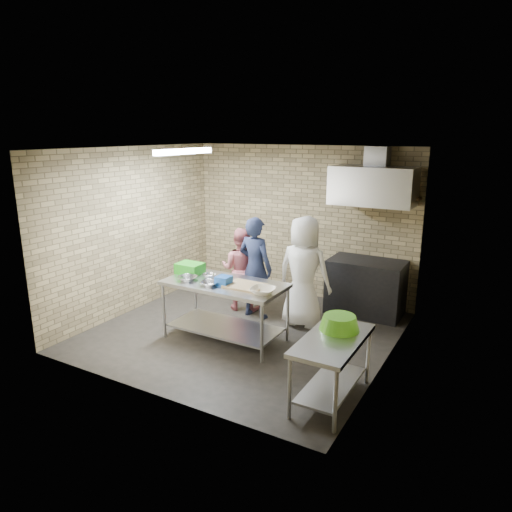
# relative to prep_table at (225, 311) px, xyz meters

# --- Properties ---
(floor) EXTENTS (4.20, 4.20, 0.00)m
(floor) POSITION_rel_prep_table_xyz_m (0.10, 0.34, -0.43)
(floor) COLOR black
(floor) RESTS_ON ground
(ceiling) EXTENTS (4.20, 4.20, 0.00)m
(ceiling) POSITION_rel_prep_table_xyz_m (0.10, 0.34, 2.27)
(ceiling) COLOR black
(ceiling) RESTS_ON ground
(back_wall) EXTENTS (4.20, 0.06, 2.70)m
(back_wall) POSITION_rel_prep_table_xyz_m (0.10, 2.34, 0.92)
(back_wall) COLOR tan
(back_wall) RESTS_ON ground
(front_wall) EXTENTS (4.20, 0.06, 2.70)m
(front_wall) POSITION_rel_prep_table_xyz_m (0.10, -1.66, 0.92)
(front_wall) COLOR tan
(front_wall) RESTS_ON ground
(left_wall) EXTENTS (0.06, 4.00, 2.70)m
(left_wall) POSITION_rel_prep_table_xyz_m (-2.00, 0.34, 0.92)
(left_wall) COLOR tan
(left_wall) RESTS_ON ground
(right_wall) EXTENTS (0.06, 4.00, 2.70)m
(right_wall) POSITION_rel_prep_table_xyz_m (2.20, 0.34, 0.92)
(right_wall) COLOR tan
(right_wall) RESTS_ON ground
(prep_table) EXTENTS (1.72, 0.86, 0.86)m
(prep_table) POSITION_rel_prep_table_xyz_m (0.00, 0.00, 0.00)
(prep_table) COLOR silver
(prep_table) RESTS_ON floor
(side_counter) EXTENTS (0.60, 1.20, 0.75)m
(side_counter) POSITION_rel_prep_table_xyz_m (1.90, -0.76, -0.06)
(side_counter) COLOR silver
(side_counter) RESTS_ON floor
(stove) EXTENTS (1.20, 0.70, 0.90)m
(stove) POSITION_rel_prep_table_xyz_m (1.45, 1.99, 0.02)
(stove) COLOR black
(stove) RESTS_ON floor
(range_hood) EXTENTS (1.30, 0.60, 0.60)m
(range_hood) POSITION_rel_prep_table_xyz_m (1.45, 2.04, 1.67)
(range_hood) COLOR silver
(range_hood) RESTS_ON back_wall
(hood_duct) EXTENTS (0.35, 0.30, 0.30)m
(hood_duct) POSITION_rel_prep_table_xyz_m (1.45, 2.19, 2.12)
(hood_duct) COLOR #A5A8AD
(hood_duct) RESTS_ON back_wall
(wall_shelf) EXTENTS (0.80, 0.20, 0.04)m
(wall_shelf) POSITION_rel_prep_table_xyz_m (1.75, 2.23, 1.49)
(wall_shelf) COLOR #3F2B19
(wall_shelf) RESTS_ON back_wall
(fluorescent_fixture) EXTENTS (0.10, 1.25, 0.08)m
(fluorescent_fixture) POSITION_rel_prep_table_xyz_m (-0.90, 0.34, 2.21)
(fluorescent_fixture) COLOR white
(fluorescent_fixture) RESTS_ON ceiling
(green_crate) EXTENTS (0.38, 0.29, 0.15)m
(green_crate) POSITION_rel_prep_table_xyz_m (-0.70, 0.12, 0.51)
(green_crate) COLOR green
(green_crate) RESTS_ON prep_table
(blue_tub) EXTENTS (0.19, 0.19, 0.12)m
(blue_tub) POSITION_rel_prep_table_xyz_m (0.05, -0.10, 0.49)
(blue_tub) COLOR #1753B3
(blue_tub) RESTS_ON prep_table
(cutting_board) EXTENTS (0.53, 0.40, 0.03)m
(cutting_board) POSITION_rel_prep_table_xyz_m (0.35, -0.02, 0.45)
(cutting_board) COLOR tan
(cutting_board) RESTS_ON prep_table
(mixing_bowl_a) EXTENTS (0.30, 0.30, 0.07)m
(mixing_bowl_a) POSITION_rel_prep_table_xyz_m (-0.50, -0.20, 0.46)
(mixing_bowl_a) COLOR #AEB1B5
(mixing_bowl_a) RESTS_ON prep_table
(mixing_bowl_b) EXTENTS (0.23, 0.23, 0.06)m
(mixing_bowl_b) POSITION_rel_prep_table_xyz_m (-0.30, 0.05, 0.46)
(mixing_bowl_b) COLOR silver
(mixing_bowl_b) RESTS_ON prep_table
(mixing_bowl_c) EXTENTS (0.28, 0.28, 0.06)m
(mixing_bowl_c) POSITION_rel_prep_table_xyz_m (-0.10, -0.22, 0.46)
(mixing_bowl_c) COLOR silver
(mixing_bowl_c) RESTS_ON prep_table
(ceramic_bowl) EXTENTS (0.37, 0.37, 0.08)m
(ceramic_bowl) POSITION_rel_prep_table_xyz_m (0.70, -0.15, 0.47)
(ceramic_bowl) COLOR beige
(ceramic_bowl) RESTS_ON prep_table
(green_basin) EXTENTS (0.46, 0.46, 0.17)m
(green_basin) POSITION_rel_prep_table_xyz_m (1.88, -0.51, 0.40)
(green_basin) COLOR #59C626
(green_basin) RESTS_ON side_counter
(bottle_red) EXTENTS (0.07, 0.07, 0.18)m
(bottle_red) POSITION_rel_prep_table_xyz_m (1.50, 2.23, 1.60)
(bottle_red) COLOR #B22619
(bottle_red) RESTS_ON wall_shelf
(bottle_green) EXTENTS (0.06, 0.06, 0.15)m
(bottle_green) POSITION_rel_prep_table_xyz_m (1.90, 2.23, 1.58)
(bottle_green) COLOR green
(bottle_green) RESTS_ON wall_shelf
(man_navy) EXTENTS (0.64, 0.45, 1.64)m
(man_navy) POSITION_rel_prep_table_xyz_m (-0.05, 0.97, 0.39)
(man_navy) COLOR black
(man_navy) RESTS_ON floor
(woman_pink) EXTENTS (0.77, 0.66, 1.40)m
(woman_pink) POSITION_rel_prep_table_xyz_m (-0.43, 1.15, 0.27)
(woman_pink) COLOR #C0656E
(woman_pink) RESTS_ON floor
(woman_white) EXTENTS (0.84, 0.55, 1.72)m
(woman_white) POSITION_rel_prep_table_xyz_m (0.76, 1.03, 0.43)
(woman_white) COLOR white
(woman_white) RESTS_ON floor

